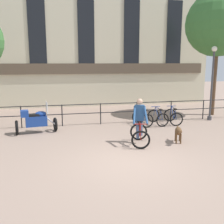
{
  "coord_description": "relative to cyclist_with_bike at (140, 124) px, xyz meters",
  "views": [
    {
      "loc": [
        -2.13,
        -7.35,
        3.05
      ],
      "look_at": [
        0.07,
        2.86,
        1.05
      ],
      "focal_mm": 42.0,
      "sensor_mm": 36.0,
      "label": 1
    }
  ],
  "objects": [
    {
      "name": "building_facade",
      "position": [
        -0.91,
        9.19,
        3.61
      ],
      "size": [
        18.0,
        0.72,
        8.78
      ],
      "color": "beige",
      "rests_on": "ground_plane"
    },
    {
      "name": "parked_bicycle_mid_right",
      "position": [
        2.66,
        2.74,
        -0.41
      ],
      "size": [
        0.8,
        1.19,
        0.86
      ],
      "rotation": [
        0.0,
        0.0,
        3.01
      ],
      "color": "black",
      "rests_on": "ground_plane"
    },
    {
      "name": "parked_bicycle_mid_left",
      "position": [
        1.86,
        2.74,
        -0.41
      ],
      "size": [
        0.72,
        1.14,
        0.86
      ],
      "rotation": [
        0.0,
        0.0,
        3.19
      ],
      "color": "black",
      "rests_on": "ground_plane"
    },
    {
      "name": "parked_motorcycle",
      "position": [
        -3.93,
        2.37,
        -0.2
      ],
      "size": [
        1.82,
        0.88,
        1.35
      ],
      "rotation": [
        0.0,
        0.0,
        1.73
      ],
      "color": "black",
      "rests_on": "ground_plane"
    },
    {
      "name": "ground_plane",
      "position": [
        -0.91,
        -1.8,
        -0.76
      ],
      "size": [
        60.0,
        60.0,
        0.0
      ],
      "primitive_type": "plane",
      "color": "gray"
    },
    {
      "name": "cyclist_with_bike",
      "position": [
        0.0,
        0.0,
        0.0
      ],
      "size": [
        0.94,
        1.3,
        1.7
      ],
      "rotation": [
        0.0,
        0.0,
        -0.24
      ],
      "color": "black",
      "rests_on": "ground_plane"
    },
    {
      "name": "street_lamp",
      "position": [
        4.94,
        3.1,
        1.41
      ],
      "size": [
        0.28,
        0.28,
        3.84
      ],
      "color": "#424247",
      "rests_on": "ground_plane"
    },
    {
      "name": "dog",
      "position": [
        1.48,
        -0.25,
        -0.32
      ],
      "size": [
        0.46,
        0.94,
        0.62
      ],
      "rotation": [
        0.0,
        0.0,
        -0.36
      ],
      "color": "brown",
      "rests_on": "ground_plane"
    },
    {
      "name": "tree_canalside_right",
      "position": [
        5.88,
        4.37,
        4.34
      ],
      "size": [
        3.56,
        3.56,
        6.9
      ],
      "color": "brown",
      "rests_on": "ground_plane"
    },
    {
      "name": "parked_bicycle_near_lamp",
      "position": [
        1.05,
        2.74,
        -0.41
      ],
      "size": [
        0.78,
        1.18,
        0.86
      ],
      "rotation": [
        0.0,
        0.0,
        3.25
      ],
      "color": "black",
      "rests_on": "ground_plane"
    },
    {
      "name": "canal_railing",
      "position": [
        -0.91,
        3.4,
        -0.05
      ],
      "size": [
        15.05,
        0.05,
        1.05
      ],
      "color": "black",
      "rests_on": "ground_plane"
    }
  ]
}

